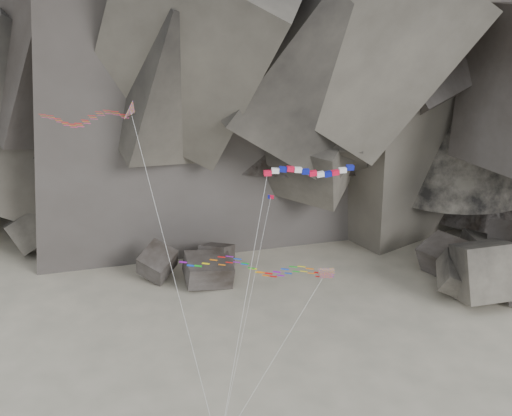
# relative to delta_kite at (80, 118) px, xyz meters

# --- Properties ---
(boulder_field) EXTENTS (83.80, 18.14, 10.21)m
(boulder_field) POSITION_rel_delta_kite_xyz_m (31.29, 33.20, -28.48)
(boulder_field) COLOR #47423F
(boulder_field) RESTS_ON ground
(delta_kite) EXTENTS (16.34, 5.79, 31.28)m
(delta_kite) POSITION_rel_delta_kite_xyz_m (0.00, 0.00, 0.00)
(delta_kite) COLOR red
(delta_kite) RESTS_ON ground
(banner_kite) EXTENTS (11.17, 6.52, 25.88)m
(banner_kite) POSITION_rel_delta_kite_xyz_m (19.28, -0.20, -4.30)
(banner_kite) COLOR red
(banner_kite) RESTS_ON ground
(parafoil_kite) EXTENTS (13.99, 3.55, 17.96)m
(parafoil_kite) POSITION_rel_delta_kite_xyz_m (14.33, -2.14, -12.07)
(parafoil_kite) COLOR yellow
(parafoil_kite) RESTS_ON ground
(pennant_kite) EXTENTS (4.24, 8.25, 22.00)m
(pennant_kite) POSITION_rel_delta_kite_xyz_m (15.03, 1.05, -12.56)
(pennant_kite) COLOR red
(pennant_kite) RESTS_ON ground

